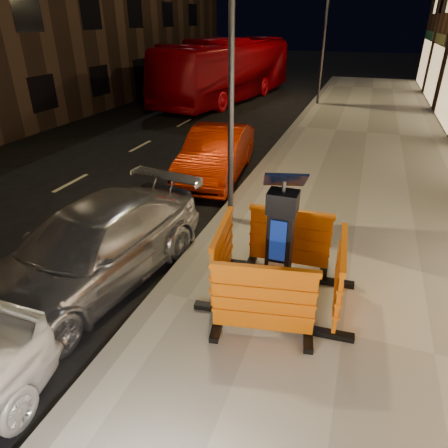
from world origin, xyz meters
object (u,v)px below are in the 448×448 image
(car_silver, at_px, (98,282))
(car_red, at_px, (216,177))
(barrier_kerbside, at_px, (222,256))
(barrier_bldgside, at_px, (339,278))
(barrier_front, at_px, (263,302))
(barrier_back, at_px, (289,239))
(bus_doubledecker, at_px, (228,100))
(parking_kiosk, at_px, (280,241))

(car_silver, bearing_deg, car_red, 97.21)
(car_red, bearing_deg, barrier_kerbside, -74.90)
(barrier_bldgside, height_order, car_red, barrier_bldgside)
(barrier_kerbside, relative_size, barrier_bldgside, 1.00)
(barrier_kerbside, height_order, barrier_bldgside, same)
(barrier_front, xyz_separation_m, barrier_back, (0.00, 1.90, 0.00))
(car_silver, relative_size, bus_doubledecker, 0.41)
(barrier_back, height_order, car_red, barrier_back)
(barrier_back, height_order, barrier_bldgside, same)
(barrier_front, relative_size, barrier_bldgside, 1.00)
(barrier_bldgside, xyz_separation_m, car_red, (-3.99, 5.36, -0.74))
(barrier_kerbside, relative_size, car_red, 0.34)
(barrier_kerbside, height_order, bus_doubledecker, bus_doubledecker)
(barrier_front, distance_m, barrier_bldgside, 1.34)
(car_silver, relative_size, car_red, 1.11)
(barrier_bldgside, bearing_deg, parking_kiosk, 86.72)
(parking_kiosk, height_order, barrier_kerbside, parking_kiosk)
(parking_kiosk, relative_size, barrier_front, 1.40)
(barrier_back, bearing_deg, car_red, 122.28)
(barrier_front, distance_m, barrier_kerbside, 1.34)
(barrier_bldgside, bearing_deg, bus_doubledecker, 20.62)
(parking_kiosk, distance_m, barrier_kerbside, 1.06)
(barrier_front, distance_m, bus_doubledecker, 19.79)
(barrier_back, bearing_deg, barrier_front, -92.28)
(barrier_bldgside, height_order, bus_doubledecker, bus_doubledecker)
(barrier_bldgside, distance_m, car_silver, 4.24)
(barrier_bldgside, distance_m, car_red, 6.72)
(car_red, bearing_deg, barrier_front, -70.47)
(barrier_back, xyz_separation_m, barrier_kerbside, (-0.95, -0.95, 0.00))
(barrier_kerbside, relative_size, bus_doubledecker, 0.13)
(car_red, bearing_deg, car_silver, -97.79)
(car_silver, distance_m, car_red, 5.82)
(barrier_back, xyz_separation_m, barrier_bldgside, (0.95, -0.95, 0.00))
(barrier_front, bearing_deg, barrier_bldgside, 34.72)
(car_red, bearing_deg, bus_doubledecker, 101.10)
(car_red, bearing_deg, parking_kiosk, -66.64)
(barrier_back, xyz_separation_m, bus_doubledecker, (-6.85, 16.65, -0.74))
(barrier_bldgside, relative_size, bus_doubledecker, 0.13)
(barrier_kerbside, height_order, car_red, barrier_kerbside)
(parking_kiosk, bearing_deg, car_silver, -177.09)
(car_silver, bearing_deg, barrier_bldgside, 15.14)
(barrier_back, distance_m, car_red, 5.41)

